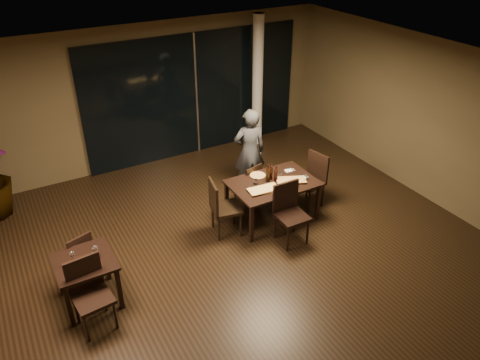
# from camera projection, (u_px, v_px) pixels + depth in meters

# --- Properties ---
(ground) EXTENTS (8.00, 8.00, 0.00)m
(ground) POSITION_uv_depth(u_px,v_px,m) (246.00, 259.00, 7.56)
(ground) COLOR black
(ground) RESTS_ON ground
(wall_back) EXTENTS (8.00, 0.10, 3.00)m
(wall_back) POSITION_uv_depth(u_px,v_px,m) (150.00, 95.00, 9.84)
(wall_back) COLOR #4D4129
(wall_back) RESTS_ON ground
(wall_right) EXTENTS (0.10, 8.00, 3.00)m
(wall_right) POSITION_uv_depth(u_px,v_px,m) (439.00, 124.00, 8.52)
(wall_right) COLOR #4D4129
(wall_right) RESTS_ON ground
(ceiling) EXTENTS (8.00, 8.00, 0.04)m
(ceiling) POSITION_uv_depth(u_px,v_px,m) (248.00, 78.00, 6.03)
(ceiling) COLOR silver
(ceiling) RESTS_ON wall_back
(window_panel) EXTENTS (5.00, 0.06, 2.70)m
(window_panel) POSITION_uv_depth(u_px,v_px,m) (196.00, 95.00, 10.28)
(window_panel) COLOR black
(window_panel) RESTS_ON ground
(column) EXTENTS (0.24, 0.24, 3.00)m
(column) POSITION_uv_depth(u_px,v_px,m) (258.00, 82.00, 10.56)
(column) COLOR silver
(column) RESTS_ON ground
(main_table) EXTENTS (1.50, 1.00, 0.75)m
(main_table) POSITION_uv_depth(u_px,v_px,m) (273.00, 186.00, 8.24)
(main_table) COLOR black
(main_table) RESTS_ON ground
(side_table) EXTENTS (0.80, 0.80, 0.75)m
(side_table) POSITION_uv_depth(u_px,v_px,m) (85.00, 268.00, 6.46)
(side_table) COLOR black
(side_table) RESTS_ON ground
(chair_main_far) EXTENTS (0.48, 0.48, 0.85)m
(chair_main_far) POSITION_uv_depth(u_px,v_px,m) (250.00, 182.00, 8.74)
(chair_main_far) COLOR black
(chair_main_far) RESTS_ON ground
(chair_main_near) EXTENTS (0.49, 0.49, 1.05)m
(chair_main_near) POSITION_uv_depth(u_px,v_px,m) (289.00, 210.00, 7.76)
(chair_main_near) COLOR black
(chair_main_near) RESTS_ON ground
(chair_main_left) EXTENTS (0.56, 0.56, 1.03)m
(chair_main_left) POSITION_uv_depth(u_px,v_px,m) (221.00, 205.00, 7.89)
(chair_main_left) COLOR black
(chair_main_left) RESTS_ON ground
(chair_main_right) EXTENTS (0.56, 0.56, 1.03)m
(chair_main_right) POSITION_uv_depth(u_px,v_px,m) (313.00, 177.00, 8.71)
(chair_main_right) COLOR black
(chair_main_right) RESTS_ON ground
(chair_side_far) EXTENTS (0.49, 0.49, 0.84)m
(chair_side_far) POSITION_uv_depth(u_px,v_px,m) (79.00, 254.00, 6.94)
(chair_side_far) COLOR black
(chair_side_far) RESTS_ON ground
(chair_side_near) EXTENTS (0.53, 0.53, 1.03)m
(chair_side_near) POSITION_uv_depth(u_px,v_px,m) (89.00, 290.00, 6.15)
(chair_side_near) COLOR black
(chair_side_near) RESTS_ON ground
(diner) EXTENTS (0.66, 0.51, 1.72)m
(diner) POSITION_uv_depth(u_px,v_px,m) (250.00, 151.00, 9.00)
(diner) COLOR #303235
(diner) RESTS_ON ground
(pizza_board_left) EXTENTS (0.57, 0.37, 0.01)m
(pizza_board_left) POSITION_uv_depth(u_px,v_px,m) (264.00, 190.00, 7.96)
(pizza_board_left) COLOR #472F17
(pizza_board_left) RESTS_ON main_table
(pizza_board_right) EXTENTS (0.58, 0.40, 0.01)m
(pizza_board_right) POSITION_uv_depth(u_px,v_px,m) (291.00, 181.00, 8.23)
(pizza_board_right) COLOR #482E17
(pizza_board_right) RESTS_ON main_table
(oblong_pizza_left) EXTENTS (0.53, 0.29, 0.02)m
(oblong_pizza_left) POSITION_uv_depth(u_px,v_px,m) (264.00, 189.00, 7.95)
(oblong_pizza_left) COLOR #6E0909
(oblong_pizza_left) RESTS_ON pizza_board_left
(oblong_pizza_right) EXTENTS (0.54, 0.41, 0.02)m
(oblong_pizza_right) POSITION_uv_depth(u_px,v_px,m) (291.00, 180.00, 8.22)
(oblong_pizza_right) COLOR maroon
(oblong_pizza_right) RESTS_ON pizza_board_right
(round_pizza) EXTENTS (0.27, 0.27, 0.01)m
(round_pizza) POSITION_uv_depth(u_px,v_px,m) (258.00, 176.00, 8.39)
(round_pizza) COLOR red
(round_pizza) RESTS_ON main_table
(bottle_a) EXTENTS (0.07, 0.07, 0.33)m
(bottle_a) POSITION_uv_depth(u_px,v_px,m) (268.00, 173.00, 8.15)
(bottle_a) COLOR black
(bottle_a) RESTS_ON main_table
(bottle_b) EXTENTS (0.06, 0.06, 0.29)m
(bottle_b) POSITION_uv_depth(u_px,v_px,m) (276.00, 174.00, 8.17)
(bottle_b) COLOR black
(bottle_b) RESTS_ON main_table
(bottle_c) EXTENTS (0.07, 0.07, 0.31)m
(bottle_c) POSITION_uv_depth(u_px,v_px,m) (271.00, 171.00, 8.22)
(bottle_c) COLOR black
(bottle_c) RESTS_ON main_table
(tumbler_left) EXTENTS (0.07, 0.07, 0.09)m
(tumbler_left) POSITION_uv_depth(u_px,v_px,m) (256.00, 182.00, 8.13)
(tumbler_left) COLOR white
(tumbler_left) RESTS_ON main_table
(tumbler_right) EXTENTS (0.07, 0.07, 0.09)m
(tumbler_right) POSITION_uv_depth(u_px,v_px,m) (280.00, 175.00, 8.33)
(tumbler_right) COLOR white
(tumbler_right) RESTS_ON main_table
(napkin_near) EXTENTS (0.19, 0.11, 0.01)m
(napkin_near) POSITION_uv_depth(u_px,v_px,m) (303.00, 177.00, 8.33)
(napkin_near) COLOR white
(napkin_near) RESTS_ON main_table
(napkin_far) EXTENTS (0.19, 0.12, 0.01)m
(napkin_far) POSITION_uv_depth(u_px,v_px,m) (290.00, 170.00, 8.56)
(napkin_far) COLOR white
(napkin_far) RESTS_ON main_table
(wine_glass_a) EXTENTS (0.07, 0.07, 0.16)m
(wine_glass_a) POSITION_uv_depth(u_px,v_px,m) (73.00, 257.00, 6.34)
(wine_glass_a) COLOR white
(wine_glass_a) RESTS_ON side_table
(wine_glass_b) EXTENTS (0.08, 0.08, 0.19)m
(wine_glass_b) POSITION_uv_depth(u_px,v_px,m) (96.00, 252.00, 6.41)
(wine_glass_b) COLOR white
(wine_glass_b) RESTS_ON side_table
(side_napkin) EXTENTS (0.18, 0.12, 0.01)m
(side_napkin) POSITION_uv_depth(u_px,v_px,m) (88.00, 268.00, 6.25)
(side_napkin) COLOR white
(side_napkin) RESTS_ON side_table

